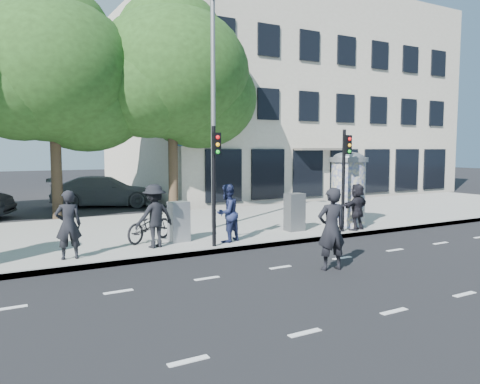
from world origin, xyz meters
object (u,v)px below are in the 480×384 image
traffic_pole_near (215,173)px  man_road (331,229)px  ped_d (154,216)px  bicycle (150,225)px  ad_column_right (348,187)px  traffic_pole_far (345,170)px  ped_b (68,225)px  car_right (105,191)px  cabinet_right (295,212)px  ped_c (227,213)px  street_lamp (214,94)px  ped_f (357,207)px  cabinet_left (179,222)px

traffic_pole_near → man_road: 3.73m
ped_d → bicycle: 1.00m
ad_column_right → traffic_pole_far: (-1.00, -0.91, 0.69)m
traffic_pole_far → ped_b: bearing=177.0°
car_right → cabinet_right: bearing=-139.8°
traffic_pole_far → man_road: bearing=-135.8°
man_road → bicycle: size_ratio=1.08×
ped_c → man_road: (0.93, -3.60, -0.01)m
ad_column_right → street_lamp: 5.81m
ad_column_right → ped_d: bearing=-178.7°
cabinet_right → ped_f: bearing=-25.1°
ped_d → traffic_pole_near: bearing=142.5°
ped_b → ped_c: bearing=-177.0°
ped_b → ped_f: (9.30, -0.39, -0.08)m
man_road → bicycle: bearing=-48.0°
street_lamp → cabinet_right: 4.89m
traffic_pole_near → man_road: traffic_pole_near is taller
ad_column_right → cabinet_left: (-6.42, 0.27, -0.79)m
ped_b → ped_c: (4.49, -0.01, -0.01)m
street_lamp → man_road: street_lamp is taller
cabinet_right → car_right: size_ratio=0.24×
traffic_pole_near → ped_d: traffic_pole_near is taller
traffic_pole_near → ped_f: size_ratio=2.13×
traffic_pole_far → street_lamp: street_lamp is taller
ped_c → ped_f: 4.83m
cabinet_left → ped_b: bearing=-171.9°
ad_column_right → traffic_pole_near: (-5.80, -0.91, 0.69)m
ad_column_right → bicycle: (-7.17, 0.73, -0.90)m
cabinet_left → cabinet_right: 4.12m
car_right → ped_d: bearing=-164.6°
ped_c → car_right: 11.81m
ped_b → car_right: size_ratio=0.33×
traffic_pole_near → car_right: traffic_pole_near is taller
traffic_pole_far → man_road: traffic_pole_far is taller
cabinet_right → ped_c: bearing=-169.0°
man_road → cabinet_right: man_road is taller
street_lamp → cabinet_left: bearing=-140.5°
traffic_pole_far → cabinet_left: traffic_pole_far is taller
traffic_pole_far → cabinet_left: (-5.42, 1.17, -1.48)m
ped_d → ped_f: bearing=162.8°
bicycle → cabinet_right: (4.86, -0.66, 0.15)m
street_lamp → ped_d: street_lamp is taller
traffic_pole_far → bicycle: (-6.17, 1.64, -1.59)m
traffic_pole_far → bicycle: size_ratio=1.83×
man_road → car_right: size_ratio=0.38×
ped_d → street_lamp: bearing=-155.9°
ad_column_right → man_road: size_ratio=1.33×
traffic_pole_near → street_lamp: bearing=63.8°
ad_column_right → man_road: ad_column_right is taller
traffic_pole_far → cabinet_right: bearing=143.2°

